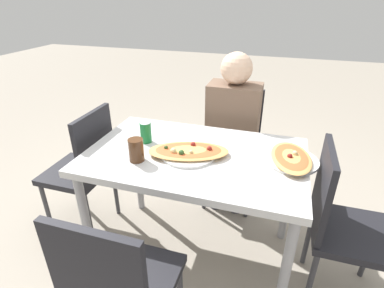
% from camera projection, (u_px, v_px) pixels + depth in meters
% --- Properties ---
extents(ground_plane, '(14.00, 14.00, 0.00)m').
position_uv_depth(ground_plane, '(194.00, 252.00, 2.02)').
color(ground_plane, '#9E9384').
extents(dining_table, '(1.21, 0.76, 0.77)m').
position_uv_depth(dining_table, '(195.00, 166.00, 1.71)').
color(dining_table, silver).
rests_on(dining_table, ground_plane).
extents(chair_far_seated, '(0.40, 0.40, 0.92)m').
position_uv_depth(chair_far_seated, '(234.00, 141.00, 2.36)').
color(chair_far_seated, black).
rests_on(chair_far_seated, ground_plane).
extents(chair_near_camera, '(0.40, 0.40, 0.92)m').
position_uv_depth(chair_near_camera, '(119.00, 285.00, 1.21)').
color(chair_near_camera, black).
rests_on(chair_near_camera, ground_plane).
extents(chair_side_left, '(0.40, 0.40, 0.92)m').
position_uv_depth(chair_side_left, '(85.00, 166.00, 2.03)').
color(chair_side_left, black).
rests_on(chair_side_left, ground_plane).
extents(chair_side_right, '(0.40, 0.40, 0.92)m').
position_uv_depth(chair_side_right, '(340.00, 221.00, 1.54)').
color(chair_side_right, black).
rests_on(chair_side_right, ground_plane).
extents(person_seated, '(0.37, 0.25, 1.22)m').
position_uv_depth(person_seated, '(233.00, 122.00, 2.17)').
color(person_seated, '#2D2D38').
rests_on(person_seated, ground_plane).
extents(pizza_main, '(0.49, 0.34, 0.06)m').
position_uv_depth(pizza_main, '(188.00, 152.00, 1.65)').
color(pizza_main, white).
rests_on(pizza_main, dining_table).
extents(soda_can, '(0.07, 0.07, 0.12)m').
position_uv_depth(soda_can, '(146.00, 132.00, 1.77)').
color(soda_can, '#197233').
rests_on(soda_can, dining_table).
extents(drink_glass, '(0.08, 0.08, 0.12)m').
position_uv_depth(drink_glass, '(136.00, 150.00, 1.57)').
color(drink_glass, '#4C2D19').
rests_on(drink_glass, dining_table).
extents(pizza_second, '(0.29, 0.38, 0.05)m').
position_uv_depth(pizza_second, '(291.00, 158.00, 1.58)').
color(pizza_second, white).
rests_on(pizza_second, dining_table).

